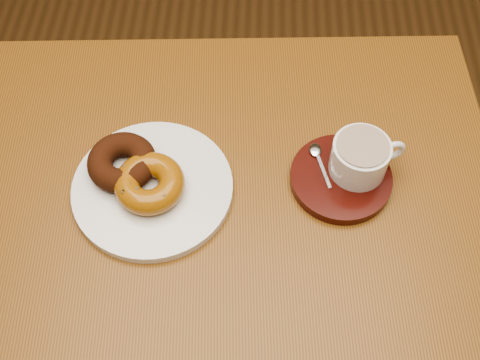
{
  "coord_description": "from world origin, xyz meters",
  "views": [
    {
      "loc": [
        -0.03,
        -0.6,
        1.6
      ],
      "look_at": [
        -0.05,
        -0.11,
        0.83
      ],
      "focal_mm": 45.0,
      "sensor_mm": 36.0,
      "label": 1
    }
  ],
  "objects_px": {
    "cafe_table": "(229,225)",
    "saucer": "(341,178)",
    "donut_plate": "(153,188)",
    "coffee_cup": "(361,157)"
  },
  "relations": [
    {
      "from": "donut_plate",
      "to": "saucer",
      "type": "height_order",
      "value": "saucer"
    },
    {
      "from": "cafe_table",
      "to": "donut_plate",
      "type": "distance_m",
      "value": 0.18
    },
    {
      "from": "donut_plate",
      "to": "coffee_cup",
      "type": "height_order",
      "value": "coffee_cup"
    },
    {
      "from": "saucer",
      "to": "donut_plate",
      "type": "bearing_deg",
      "value": -174.4
    },
    {
      "from": "cafe_table",
      "to": "saucer",
      "type": "bearing_deg",
      "value": 2.06
    },
    {
      "from": "cafe_table",
      "to": "saucer",
      "type": "distance_m",
      "value": 0.22
    },
    {
      "from": "cafe_table",
      "to": "saucer",
      "type": "relative_size",
      "value": 5.66
    },
    {
      "from": "donut_plate",
      "to": "saucer",
      "type": "relative_size",
      "value": 1.57
    },
    {
      "from": "donut_plate",
      "to": "saucer",
      "type": "xyz_separation_m",
      "value": [
        0.29,
        0.03,
        0.0
      ]
    },
    {
      "from": "saucer",
      "to": "coffee_cup",
      "type": "height_order",
      "value": "coffee_cup"
    }
  ]
}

